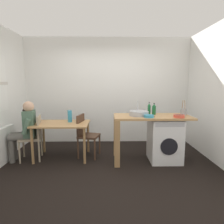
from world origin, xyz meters
TOP-DOWN VIEW (x-y plane):
  - ground_plane at (0.00, 0.00)m, footprint 5.46×5.46m
  - wall_back at (0.00, 1.75)m, footprint 4.60×0.10m
  - radiator at (-2.02, 0.30)m, footprint 0.10×0.80m
  - dining_table at (-0.94, 0.58)m, footprint 1.10×0.76m
  - chair_person_seat at (-1.48, 0.49)m, footprint 0.47×0.47m
  - chair_opposite at (-0.46, 0.64)m, footprint 0.48×0.48m
  - seated_person at (-1.64, 0.46)m, footprint 0.54×0.54m
  - kitchen_counter at (0.68, 0.39)m, footprint 1.50×0.68m
  - washing_machine at (1.15, 0.39)m, footprint 0.60×0.61m
  - sink_basin at (0.63, 0.39)m, footprint 0.38×0.38m
  - tap at (0.63, 0.57)m, footprint 0.02×0.02m
  - bottle_tall_green at (0.86, 0.57)m, footprint 0.06×0.06m
  - bottle_squat_brown at (0.95, 0.53)m, footprint 0.08×0.08m
  - mixing_bowl at (0.78, 0.19)m, footprint 0.19×0.19m
  - utensil_crock at (1.52, 0.44)m, footprint 0.11×0.11m
  - colander at (1.34, 0.17)m, footprint 0.20×0.20m
  - vase at (-0.79, 0.68)m, footprint 0.09×0.09m
  - scissors at (0.84, 0.29)m, footprint 0.15×0.06m

SIDE VIEW (x-z plane):
  - ground_plane at x=0.00m, z-range 0.00..0.00m
  - radiator at x=-2.02m, z-range 0.00..0.70m
  - washing_machine at x=1.15m, z-range 0.00..0.86m
  - chair_person_seat at x=-1.48m, z-range 0.06..0.96m
  - chair_opposite at x=-0.46m, z-range 0.06..0.96m
  - dining_table at x=-0.94m, z-range 0.27..1.01m
  - seated_person at x=-1.64m, z-range 0.07..1.27m
  - kitchen_counter at x=0.68m, z-range 0.30..1.22m
  - vase at x=-0.79m, z-range 0.74..0.99m
  - scissors at x=0.84m, z-range 0.92..0.93m
  - mixing_bowl at x=0.78m, z-range 0.92..0.97m
  - colander at x=1.34m, z-range 0.92..0.98m
  - sink_basin at x=0.63m, z-range 0.92..1.01m
  - utensil_crock at x=1.52m, z-range 0.84..1.14m
  - bottle_squat_brown at x=0.95m, z-range 0.91..1.14m
  - bottle_tall_green at x=0.86m, z-range 0.91..1.16m
  - tap at x=0.63m, z-range 0.92..1.20m
  - wall_back at x=0.00m, z-range 0.00..2.70m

